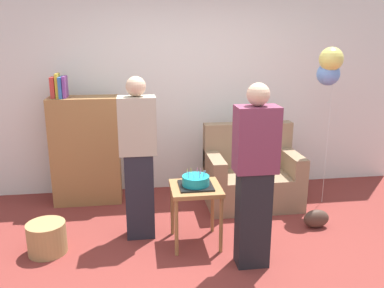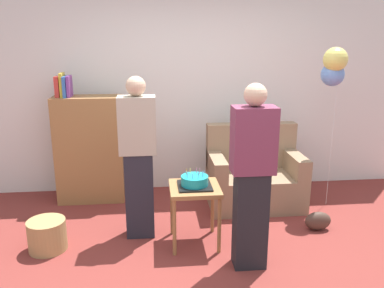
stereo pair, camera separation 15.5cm
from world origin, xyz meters
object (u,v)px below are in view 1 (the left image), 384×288
object	(u,v)px
handbag	(316,219)
wicker_basket	(47,238)
side_table	(196,195)
balloon_bunch	(330,66)
person_blowing_candles	(138,158)
person_holding_cake	(255,177)
birthday_cake	(196,181)
couch	(251,176)
bookshelf	(86,149)

from	to	relation	value
handbag	wicker_basket	bearing A→B (deg)	-177.33
wicker_basket	handbag	size ratio (longest dim) A/B	1.29
side_table	balloon_bunch	size ratio (longest dim) A/B	0.32
person_blowing_candles	person_holding_cake	size ratio (longest dim) A/B	1.00
person_blowing_candles	birthday_cake	bearing A→B (deg)	-17.59
person_holding_cake	handbag	world-z (taller)	person_holding_cake
person_blowing_candles	wicker_basket	bearing A→B (deg)	-161.03
person_blowing_candles	wicker_basket	world-z (taller)	person_blowing_candles
couch	bookshelf	size ratio (longest dim) A/B	0.70
couch	person_holding_cake	xyz separation A→B (m)	(-0.38, -1.33, 0.49)
bookshelf	person_holding_cake	xyz separation A→B (m)	(1.60, -1.67, 0.17)
side_table	wicker_basket	size ratio (longest dim) A/B	1.66
person_blowing_candles	balloon_bunch	size ratio (longest dim) A/B	0.87
birthday_cake	person_holding_cake	xyz separation A→B (m)	(0.44, -0.44, 0.19)
bookshelf	handbag	bearing A→B (deg)	-23.50
person_blowing_candles	person_holding_cake	world-z (taller)	same
person_holding_cake	couch	bearing A→B (deg)	-86.39
person_blowing_candles	bookshelf	bearing A→B (deg)	127.51
person_blowing_candles	wicker_basket	xyz separation A→B (m)	(-0.88, -0.21, -0.68)
side_table	wicker_basket	bearing A→B (deg)	179.54
bookshelf	balloon_bunch	size ratio (longest dim) A/B	0.84
couch	wicker_basket	world-z (taller)	couch
birthday_cake	person_blowing_candles	bearing A→B (deg)	157.08
balloon_bunch	bookshelf	bearing A→B (deg)	169.42
side_table	handbag	bearing A→B (deg)	5.98
person_blowing_candles	wicker_basket	size ratio (longest dim) A/B	4.53
wicker_basket	handbag	world-z (taller)	wicker_basket
birthday_cake	balloon_bunch	world-z (taller)	balloon_bunch
wicker_basket	person_blowing_candles	bearing A→B (deg)	13.64
person_holding_cake	balloon_bunch	size ratio (longest dim) A/B	0.87
side_table	person_blowing_candles	world-z (taller)	person_blowing_candles
couch	person_holding_cake	bearing A→B (deg)	-105.86
birthday_cake	wicker_basket	distance (m)	1.50
birthday_cake	couch	bearing A→B (deg)	47.20
side_table	couch	bearing A→B (deg)	47.20
couch	handbag	bearing A→B (deg)	-55.66
couch	bookshelf	world-z (taller)	bookshelf
bookshelf	handbag	xyz separation A→B (m)	(2.49, -1.08, -0.57)
bookshelf	birthday_cake	world-z (taller)	bookshelf
couch	bookshelf	bearing A→B (deg)	170.34
couch	side_table	bearing A→B (deg)	-132.80
side_table	birthday_cake	size ratio (longest dim) A/B	1.86
person_holding_cake	handbag	distance (m)	1.29
side_table	balloon_bunch	distance (m)	2.11
birthday_cake	balloon_bunch	size ratio (longest dim) A/B	0.17
person_holding_cake	balloon_bunch	distance (m)	1.84
birthday_cake	wicker_basket	bearing A→B (deg)	179.54
couch	side_table	xyz separation A→B (m)	(-0.82, -0.88, 0.16)
birthday_cake	wicker_basket	xyz separation A→B (m)	(-1.42, 0.01, -0.50)
birthday_cake	handbag	world-z (taller)	birthday_cake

